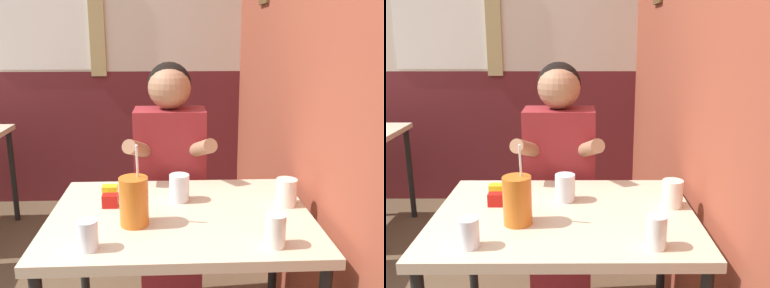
% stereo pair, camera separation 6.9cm
% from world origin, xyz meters
% --- Properties ---
extents(brick_wall_right, '(0.08, 4.46, 2.70)m').
position_xyz_m(brick_wall_right, '(1.46, 1.23, 1.35)').
color(brick_wall_right, brown).
rests_on(brick_wall_right, ground_plane).
extents(back_wall, '(5.85, 0.09, 2.70)m').
position_xyz_m(back_wall, '(-0.02, 2.49, 1.36)').
color(back_wall, beige).
rests_on(back_wall, ground_plane).
extents(main_table, '(0.97, 0.73, 0.75)m').
position_xyz_m(main_table, '(0.90, 0.45, 0.67)').
color(main_table, beige).
rests_on(main_table, ground_plane).
extents(person_seated, '(0.42, 0.41, 1.27)m').
position_xyz_m(person_seated, '(0.86, 0.98, 0.67)').
color(person_seated, maroon).
rests_on(person_seated, ground_plane).
extents(cocktail_pitcher, '(0.10, 0.10, 0.29)m').
position_xyz_m(cocktail_pitcher, '(0.73, 0.36, 0.83)').
color(cocktail_pitcher, '#C6661E').
rests_on(cocktail_pitcher, main_table).
extents(glass_near_pitcher, '(0.07, 0.07, 0.10)m').
position_xyz_m(glass_near_pitcher, '(0.60, 0.19, 0.79)').
color(glass_near_pitcher, silver).
rests_on(glass_near_pitcher, main_table).
extents(glass_center, '(0.07, 0.07, 0.11)m').
position_xyz_m(glass_center, '(1.19, 0.18, 0.80)').
color(glass_center, silver).
rests_on(glass_center, main_table).
extents(glass_far_side, '(0.08, 0.08, 0.11)m').
position_xyz_m(glass_far_side, '(1.31, 0.51, 0.80)').
color(glass_far_side, silver).
rests_on(glass_far_side, main_table).
extents(glass_by_brick, '(0.08, 0.08, 0.11)m').
position_xyz_m(glass_by_brick, '(0.89, 0.57, 0.80)').
color(glass_by_brick, silver).
rests_on(glass_by_brick, main_table).
extents(condiment_ketchup, '(0.06, 0.04, 0.05)m').
position_xyz_m(condiment_ketchup, '(0.63, 0.52, 0.77)').
color(condiment_ketchup, '#B7140F').
rests_on(condiment_ketchup, main_table).
extents(condiment_mustard, '(0.06, 0.04, 0.05)m').
position_xyz_m(condiment_mustard, '(0.61, 0.62, 0.77)').
color(condiment_mustard, yellow).
rests_on(condiment_mustard, main_table).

